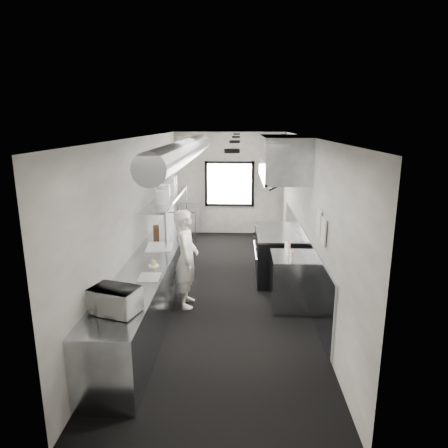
# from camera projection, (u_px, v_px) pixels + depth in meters

# --- Properties ---
(floor) EXTENTS (3.00, 8.00, 0.01)m
(floor) POSITION_uv_depth(u_px,v_px,m) (224.00, 289.00, 7.67)
(floor) COLOR black
(floor) RESTS_ON ground
(ceiling) EXTENTS (3.00, 8.00, 0.01)m
(ceiling) POSITION_uv_depth(u_px,v_px,m) (224.00, 137.00, 6.99)
(ceiling) COLOR white
(ceiling) RESTS_ON wall_back
(wall_back) EXTENTS (3.00, 0.02, 2.80)m
(wall_back) POSITION_uv_depth(u_px,v_px,m) (229.00, 184.00, 11.21)
(wall_back) COLOR silver
(wall_back) RESTS_ON floor
(wall_front) EXTENTS (3.00, 0.02, 2.80)m
(wall_front) POSITION_uv_depth(u_px,v_px,m) (205.00, 322.00, 3.45)
(wall_front) COLOR silver
(wall_front) RESTS_ON floor
(wall_left) EXTENTS (0.02, 8.00, 2.80)m
(wall_left) POSITION_uv_depth(u_px,v_px,m) (141.00, 216.00, 7.39)
(wall_left) COLOR silver
(wall_left) RESTS_ON floor
(wall_right) EXTENTS (0.02, 8.00, 2.80)m
(wall_right) POSITION_uv_depth(u_px,v_px,m) (307.00, 217.00, 7.27)
(wall_right) COLOR silver
(wall_right) RESTS_ON floor
(wall_cladding) EXTENTS (0.03, 5.50, 1.10)m
(wall_cladding) POSITION_uv_depth(u_px,v_px,m) (302.00, 257.00, 7.77)
(wall_cladding) COLOR gray
(wall_cladding) RESTS_ON wall_right
(hvac_duct) EXTENTS (0.40, 6.40, 0.40)m
(hvac_duct) POSITION_uv_depth(u_px,v_px,m) (187.00, 150.00, 7.46)
(hvac_duct) COLOR gray
(hvac_duct) RESTS_ON ceiling
(service_window) EXTENTS (1.36, 0.05, 1.25)m
(service_window) POSITION_uv_depth(u_px,v_px,m) (229.00, 184.00, 11.17)
(service_window) COLOR white
(service_window) RESTS_ON wall_back
(exhaust_hood) EXTENTS (0.81, 2.20, 0.88)m
(exhaust_hood) POSITION_uv_depth(u_px,v_px,m) (283.00, 158.00, 7.73)
(exhaust_hood) COLOR gray
(exhaust_hood) RESTS_ON ceiling
(prep_counter) EXTENTS (0.70, 6.00, 0.90)m
(prep_counter) POSITION_uv_depth(u_px,v_px,m) (157.00, 275.00, 7.12)
(prep_counter) COLOR gray
(prep_counter) RESTS_ON floor
(pass_shelf) EXTENTS (0.45, 3.00, 0.68)m
(pass_shelf) POSITION_uv_depth(u_px,v_px,m) (168.00, 198.00, 8.31)
(pass_shelf) COLOR gray
(pass_shelf) RESTS_ON prep_counter
(range) EXTENTS (0.88, 1.60, 0.94)m
(range) POSITION_uv_depth(u_px,v_px,m) (277.00, 254.00, 8.20)
(range) COLOR black
(range) RESTS_ON floor
(bottle_station) EXTENTS (0.65, 0.80, 0.90)m
(bottle_station) POSITION_uv_depth(u_px,v_px,m) (290.00, 281.00, 6.84)
(bottle_station) COLOR gray
(bottle_station) RESTS_ON floor
(far_work_table) EXTENTS (0.70, 1.20, 0.90)m
(far_work_table) POSITION_uv_depth(u_px,v_px,m) (185.00, 224.00, 10.70)
(far_work_table) COLOR gray
(far_work_table) RESTS_ON floor
(notice_sheet_a) EXTENTS (0.02, 0.28, 0.38)m
(notice_sheet_a) POSITION_uv_depth(u_px,v_px,m) (319.00, 222.00, 6.06)
(notice_sheet_a) COLOR silver
(notice_sheet_a) RESTS_ON wall_right
(notice_sheet_b) EXTENTS (0.02, 0.28, 0.38)m
(notice_sheet_b) POSITION_uv_depth(u_px,v_px,m) (323.00, 232.00, 5.74)
(notice_sheet_b) COLOR silver
(notice_sheet_b) RESTS_ON wall_right
(line_cook) EXTENTS (0.44, 0.63, 1.67)m
(line_cook) POSITION_uv_depth(u_px,v_px,m) (186.00, 258.00, 6.80)
(line_cook) COLOR white
(line_cook) RESTS_ON floor
(microwave) EXTENTS (0.60, 0.52, 0.30)m
(microwave) POSITION_uv_depth(u_px,v_px,m) (115.00, 300.00, 4.70)
(microwave) COLOR silver
(microwave) RESTS_ON prep_counter
(deli_tub_a) EXTENTS (0.17, 0.17, 0.10)m
(deli_tub_a) POSITION_uv_depth(u_px,v_px,m) (103.00, 308.00, 4.73)
(deli_tub_a) COLOR #B7C2B3
(deli_tub_a) RESTS_ON prep_counter
(deli_tub_b) EXTENTS (0.16, 0.16, 0.09)m
(deli_tub_b) POSITION_uv_depth(u_px,v_px,m) (120.00, 290.00, 5.26)
(deli_tub_b) COLOR #B7C2B3
(deli_tub_b) RESTS_ON prep_counter
(newspaper) EXTENTS (0.31, 0.38, 0.01)m
(newspaper) POSITION_uv_depth(u_px,v_px,m) (149.00, 277.00, 5.79)
(newspaper) COLOR silver
(newspaper) RESTS_ON prep_counter
(small_plate) EXTENTS (0.23, 0.23, 0.01)m
(small_plate) POSITION_uv_depth(u_px,v_px,m) (154.00, 266.00, 6.25)
(small_plate) COLOR white
(small_plate) RESTS_ON prep_counter
(pastry) EXTENTS (0.09, 0.09, 0.09)m
(pastry) POSITION_uv_depth(u_px,v_px,m) (153.00, 262.00, 6.24)
(pastry) COLOR #CCBF6B
(pastry) RESTS_ON small_plate
(cutting_board) EXTENTS (0.50, 0.63, 0.02)m
(cutting_board) POSITION_uv_depth(u_px,v_px,m) (159.00, 247.00, 7.18)
(cutting_board) COLOR white
(cutting_board) RESTS_ON prep_counter
(knife_block) EXTENTS (0.15, 0.25, 0.25)m
(knife_block) POSITION_uv_depth(u_px,v_px,m) (156.00, 233.00, 7.65)
(knife_block) COLOR brown
(knife_block) RESTS_ON prep_counter
(plate_stack_a) EXTENTS (0.27, 0.27, 0.25)m
(plate_stack_a) POSITION_uv_depth(u_px,v_px,m) (161.00, 197.00, 7.56)
(plate_stack_a) COLOR white
(plate_stack_a) RESTS_ON pass_shelf
(plate_stack_b) EXTENTS (0.31, 0.31, 0.31)m
(plate_stack_b) POSITION_uv_depth(u_px,v_px,m) (164.00, 193.00, 7.88)
(plate_stack_b) COLOR white
(plate_stack_b) RESTS_ON pass_shelf
(plate_stack_c) EXTENTS (0.33, 0.33, 0.38)m
(plate_stack_c) POSITION_uv_depth(u_px,v_px,m) (169.00, 186.00, 8.51)
(plate_stack_c) COLOR white
(plate_stack_c) RESTS_ON pass_shelf
(plate_stack_d) EXTENTS (0.31, 0.31, 0.36)m
(plate_stack_d) POSITION_uv_depth(u_px,v_px,m) (172.00, 183.00, 8.92)
(plate_stack_d) COLOR white
(plate_stack_d) RESTS_ON pass_shelf
(squeeze_bottle_a) EXTENTS (0.07, 0.07, 0.18)m
(squeeze_bottle_a) POSITION_uv_depth(u_px,v_px,m) (292.00, 256.00, 6.44)
(squeeze_bottle_a) COLOR white
(squeeze_bottle_a) RESTS_ON bottle_station
(squeeze_bottle_b) EXTENTS (0.06, 0.06, 0.16)m
(squeeze_bottle_b) POSITION_uv_depth(u_px,v_px,m) (292.00, 254.00, 6.55)
(squeeze_bottle_b) COLOR white
(squeeze_bottle_b) RESTS_ON bottle_station
(squeeze_bottle_c) EXTENTS (0.08, 0.08, 0.20)m
(squeeze_bottle_c) POSITION_uv_depth(u_px,v_px,m) (288.00, 250.00, 6.72)
(squeeze_bottle_c) COLOR white
(squeeze_bottle_c) RESTS_ON bottle_station
(squeeze_bottle_d) EXTENTS (0.07, 0.07, 0.19)m
(squeeze_bottle_d) POSITION_uv_depth(u_px,v_px,m) (288.00, 247.00, 6.86)
(squeeze_bottle_d) COLOR white
(squeeze_bottle_d) RESTS_ON bottle_station
(squeeze_bottle_e) EXTENTS (0.07, 0.07, 0.17)m
(squeeze_bottle_e) POSITION_uv_depth(u_px,v_px,m) (286.00, 246.00, 6.98)
(squeeze_bottle_e) COLOR white
(squeeze_bottle_e) RESTS_ON bottle_station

